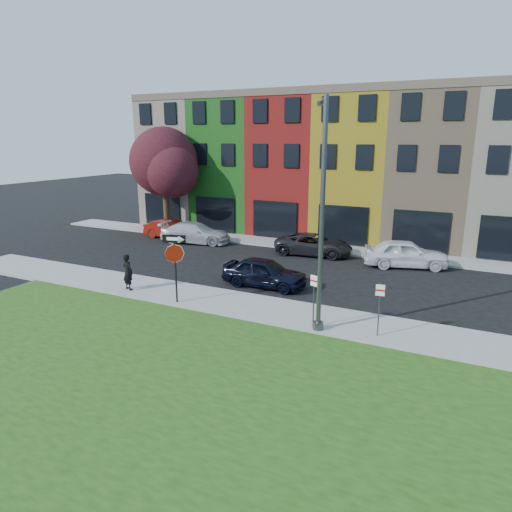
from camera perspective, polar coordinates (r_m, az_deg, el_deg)
The scene contains 15 objects.
ground at distance 17.41m, azimuth -4.24°, elevation -9.93°, with size 120.00×120.00×0.00m, color black.
sidewalk_near at distance 19.10m, azimuth 5.60°, elevation -7.49°, with size 40.00×3.00×0.12m, color gray.
sidewalk_far at distance 31.52m, azimuth 4.82°, elevation 1.42°, with size 40.00×2.40×0.12m, color gray.
rowhouse_block at distance 36.45m, azimuth 9.36°, elevation 10.90°, with size 30.00×10.12×10.00m.
stop_sign at distance 20.08m, azimuth -10.13°, elevation 0.18°, with size 1.02×0.33×3.05m.
man at distance 22.62m, azimuth -15.73°, elevation -1.94°, with size 0.72×0.57×1.74m, color black.
sedan_near at distance 22.66m, azimuth 1.07°, elevation -2.06°, with size 4.25×1.74×1.45m, color black.
parked_car_red at distance 34.19m, azimuth -10.52°, elevation 3.33°, with size 4.17×1.47×1.37m, color maroon.
parked_car_silver at distance 32.39m, azimuth -7.58°, elevation 2.89°, with size 5.27×3.04×1.44m, color silver.
parked_car_dark at distance 29.03m, azimuth 7.23°, elevation 1.45°, with size 5.05×2.74×1.34m, color black.
parked_car_white at distance 27.41m, azimuth 18.21°, elevation 0.30°, with size 5.01×3.16×1.59m, color white.
street_lamp at distance 16.76m, azimuth 8.18°, elevation 4.79°, with size 1.25×2.43×8.50m.
parking_sign_a at distance 17.52m, azimuth 7.24°, elevation -4.66°, with size 0.31×0.13×2.16m.
parking_sign_b at distance 17.20m, azimuth 15.18°, elevation -5.64°, with size 0.32×0.10×2.07m.
tree_purple at distance 35.82m, azimuth -11.24°, elevation 11.29°, with size 6.18×5.41×7.91m.
Camera 1 is at (8.10, -13.62, 7.22)m, focal length 32.00 mm.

